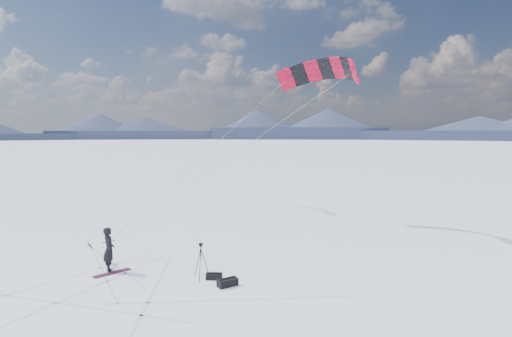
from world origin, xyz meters
name	(u,v)px	position (x,y,z in m)	size (l,w,h in m)	color
ground	(147,281)	(0.00, 0.00, 0.00)	(1800.00, 1800.00, 0.00)	white
horizon_hills	(145,175)	(0.00, 0.00, 4.34)	(704.00, 704.42, 9.99)	#192538
snow_tracks	(155,280)	(0.33, 0.01, 0.00)	(17.62, 10.25, 0.01)	#A7BBD9
snowkiter	(110,272)	(-1.28, 1.81, 0.00)	(0.71, 0.47, 1.96)	black
snowboard	(112,273)	(-1.21, 1.55, 0.02)	(1.63, 0.30, 0.04)	maroon
tripod	(201,256)	(2.06, -0.70, 0.97)	(0.60, 0.68, 1.52)	black
gear_bag_a	(227,282)	(2.77, -1.90, 0.16)	(0.85, 0.50, 0.36)	black
gear_bag_b	(214,276)	(2.54, -0.92, 0.13)	(0.74, 0.58, 0.30)	black
power_kite	(321,72)	(12.18, 6.20, 9.78)	(14.85, 7.37, 9.40)	#B70725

